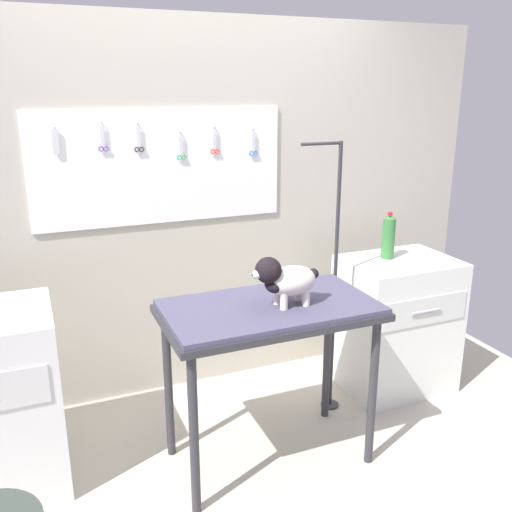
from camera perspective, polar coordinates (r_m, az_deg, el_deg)
The scene contains 7 objects.
ground at distance 2.93m, azimuth 2.00°, elevation -24.07°, with size 4.40×4.00×0.04m, color #BDB6A3.
rear_wall_panel at distance 3.49m, azimuth -6.66°, elevation 4.57°, with size 4.00×0.09×2.30m.
grooming_table at distance 2.78m, azimuth 1.42°, elevation -6.74°, with size 1.06×0.59×0.88m.
grooming_arm at distance 3.28m, azimuth 7.88°, elevation -3.64°, with size 0.30×0.11×1.62m.
dog at distance 2.68m, azimuth 2.93°, elevation -2.38°, with size 0.36×0.17×0.26m.
cabinet_right at distance 3.73m, azimuth 14.09°, elevation -6.74°, with size 0.68×0.54×0.87m.
soda_bottle at distance 3.56m, azimuth 13.37°, elevation 1.91°, with size 0.08×0.08×0.29m.
Camera 1 is at (-0.93, -2.00, 1.90)m, focal length 39.18 mm.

